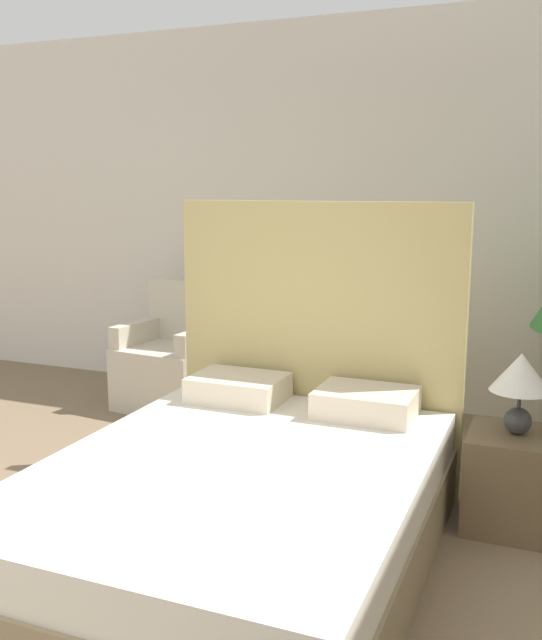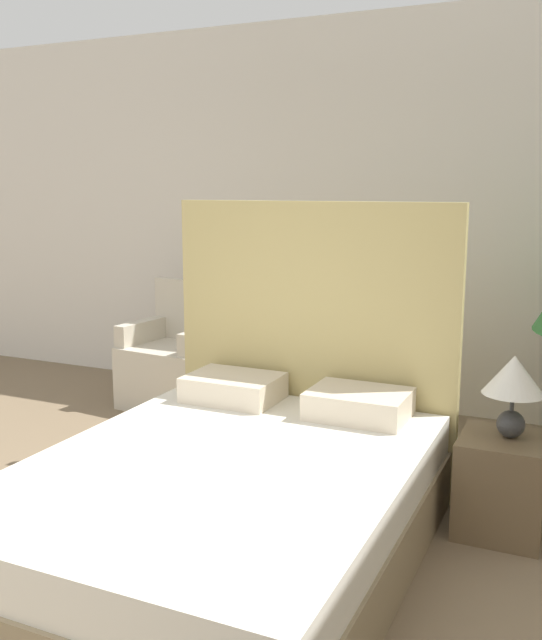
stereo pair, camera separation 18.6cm
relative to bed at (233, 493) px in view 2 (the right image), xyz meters
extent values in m
cube|color=silver|center=(-0.37, 2.54, 1.15)|extent=(10.00, 0.06, 2.90)
cube|color=#8C7A5B|center=(0.00, -0.11, -0.15)|extent=(1.60, 2.10, 0.29)
cube|color=silver|center=(0.00, -0.11, 0.09)|extent=(1.57, 2.05, 0.20)
cube|color=tan|center=(0.00, 0.96, 0.49)|extent=(1.64, 0.06, 1.59)
cube|color=beige|center=(-0.36, 0.70, 0.27)|extent=(0.50, 0.38, 0.14)
cube|color=beige|center=(0.36, 0.70, 0.27)|extent=(0.50, 0.38, 0.14)
cube|color=beige|center=(-1.46, 1.80, -0.06)|extent=(0.75, 0.65, 0.47)
cube|color=beige|center=(-1.44, 2.06, 0.41)|extent=(0.70, 0.13, 0.47)
cube|color=beige|center=(-1.76, 1.83, 0.26)|extent=(0.15, 0.53, 0.17)
cube|color=beige|center=(-1.17, 1.77, 0.26)|extent=(0.15, 0.53, 0.17)
cube|color=beige|center=(-0.35, 1.80, -0.06)|extent=(0.73, 0.62, 0.47)
cube|color=beige|center=(-0.37, 2.06, 0.41)|extent=(0.70, 0.10, 0.47)
cube|color=beige|center=(-0.65, 1.78, 0.26)|extent=(0.13, 0.53, 0.17)
cube|color=beige|center=(-0.06, 1.82, 0.26)|extent=(0.13, 0.53, 0.17)
cube|color=brown|center=(1.08, 0.75, -0.06)|extent=(0.40, 0.44, 0.48)
sphere|color=#333333|center=(1.10, 0.76, 0.25)|extent=(0.13, 0.13, 0.13)
cylinder|color=#333333|center=(1.10, 0.76, 0.36)|extent=(0.02, 0.02, 0.08)
cone|color=silver|center=(1.10, 0.76, 0.49)|extent=(0.29, 0.29, 0.19)
cylinder|color=brown|center=(-0.91, 1.78, -0.06)|extent=(0.36, 0.36, 0.49)
camera|label=1|loc=(1.25, -2.75, 1.37)|focal=40.00mm
camera|label=2|loc=(1.42, -2.68, 1.37)|focal=40.00mm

